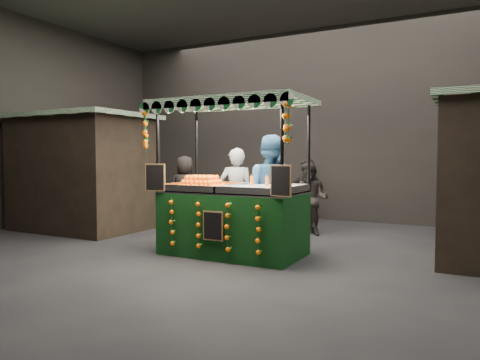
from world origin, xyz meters
The scene contains 12 objects.
ground centered at (0.00, 0.00, 0.00)m, with size 12.00×12.00×0.00m, color black.
market_hall centered at (0.00, 0.00, 3.38)m, with size 12.10×10.10×5.05m.
neighbour_stall_left centered at (-4.40, 1.00, 1.31)m, with size 3.00×2.20×2.60m.
juice_stall centered at (-0.11, 0.20, 0.81)m, with size 2.67×1.57×2.59m.
vendor_grey centered at (-0.56, 1.18, 0.91)m, with size 0.78×0.66×1.81m.
vendor_blue centered at (0.22, 1.01, 1.02)m, with size 0.99×0.78×2.04m.
shopper_0 centered at (-3.70, 1.91, 0.96)m, with size 0.77×0.58×1.93m.
shopper_1 centered at (0.45, 2.61, 0.76)m, with size 0.80×0.65×1.53m.
shopper_2 centered at (0.31, 2.89, 0.81)m, with size 1.01×0.62×1.61m.
shopper_3 centered at (3.57, 4.36, 0.81)m, with size 1.19×1.11×1.61m.
shopper_4 centered at (-2.70, 2.58, 0.84)m, with size 0.96×0.80×1.67m.
shopper_6 centered at (-0.20, 4.10, 0.78)m, with size 0.58×0.67×1.56m.
Camera 1 is at (3.40, -6.28, 1.65)m, focal length 33.07 mm.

